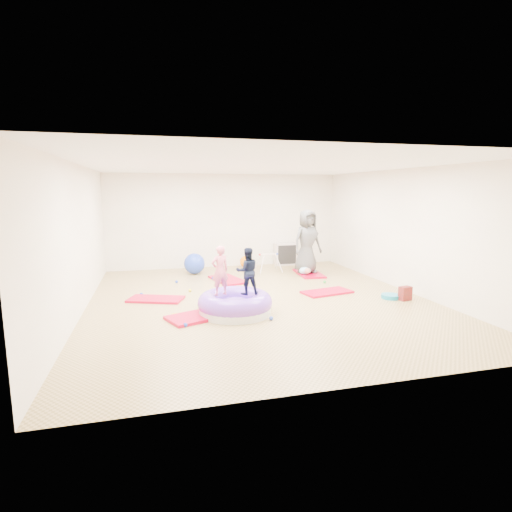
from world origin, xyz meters
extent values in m
cube|color=tan|center=(0.00, 0.00, 0.00)|extent=(7.00, 8.00, 0.01)
cube|color=white|center=(0.00, 0.00, 2.80)|extent=(7.00, 8.00, 0.01)
cube|color=beige|center=(0.00, 4.00, 1.40)|extent=(7.00, 0.01, 2.80)
cube|color=beige|center=(0.00, -4.00, 1.40)|extent=(7.00, 0.01, 2.80)
cube|color=beige|center=(-3.50, 0.00, 1.40)|extent=(0.01, 8.00, 2.80)
cube|color=beige|center=(3.50, 0.00, 1.40)|extent=(0.01, 8.00, 2.80)
cube|color=#C20032|center=(-1.31, -0.87, 0.03)|extent=(1.45, 1.09, 0.05)
cube|color=#C20032|center=(-2.15, 0.51, 0.02)|extent=(1.26, 0.93, 0.05)
cube|color=#C20032|center=(-0.32, 1.99, 0.03)|extent=(0.90, 1.32, 0.05)
cube|color=#C20032|center=(1.63, 0.16, 0.02)|extent=(1.21, 0.77, 0.05)
cube|color=#C20032|center=(2.02, 2.21, 0.03)|extent=(0.72, 1.28, 0.05)
cylinder|color=silver|center=(-0.70, -0.82, 0.08)|extent=(1.37, 1.37, 0.15)
torus|color=purple|center=(-0.70, -0.82, 0.22)|extent=(1.41, 1.41, 0.38)
ellipsoid|color=purple|center=(-0.70, -0.82, 0.13)|extent=(0.75, 0.75, 0.34)
imported|color=#EA6A80|center=(-0.96, -0.73, 0.88)|extent=(0.39, 0.31, 0.94)
imported|color=black|center=(-0.46, -0.81, 0.86)|extent=(0.44, 0.35, 0.89)
imported|color=#464646|center=(1.95, 2.22, 0.92)|extent=(0.97, 0.75, 1.75)
ellipsoid|color=#A1CEF2|center=(1.83, 2.03, 0.15)|extent=(0.34, 0.22, 0.20)
sphere|color=tan|center=(1.83, 1.87, 0.17)|extent=(0.16, 0.16, 0.16)
sphere|color=blue|center=(0.18, 0.60, 0.04)|extent=(0.07, 0.07, 0.07)
sphere|color=yellow|center=(-1.38, 1.05, 0.04)|extent=(0.07, 0.07, 0.07)
sphere|color=blue|center=(-1.62, 2.03, 0.04)|extent=(0.07, 0.07, 0.07)
sphere|color=blue|center=(-0.63, -1.26, 0.04)|extent=(0.07, 0.07, 0.07)
sphere|color=blue|center=(-0.67, 2.20, 0.04)|extent=(0.07, 0.07, 0.07)
sphere|color=blue|center=(-1.67, -1.36, 0.04)|extent=(0.07, 0.07, 0.07)
sphere|color=blue|center=(-0.15, -1.38, 0.04)|extent=(0.07, 0.07, 0.07)
sphere|color=green|center=(1.99, 1.09, 0.04)|extent=(0.07, 0.07, 0.07)
sphere|color=blue|center=(-2.45, 0.96, 0.04)|extent=(0.07, 0.07, 0.07)
sphere|color=green|center=(-1.31, -0.25, 0.04)|extent=(0.07, 0.07, 0.07)
sphere|color=blue|center=(-1.06, 3.07, 0.29)|extent=(0.58, 0.58, 0.58)
sphere|color=#FF7B00|center=(0.54, 3.60, 0.19)|extent=(0.37, 0.37, 0.37)
cylinder|color=beige|center=(0.77, 2.58, 0.28)|extent=(0.20, 0.20, 0.53)
cylinder|color=beige|center=(0.77, 3.03, 0.28)|extent=(0.20, 0.20, 0.53)
cylinder|color=beige|center=(1.26, 2.58, 0.28)|extent=(0.20, 0.20, 0.53)
cylinder|color=beige|center=(1.26, 3.03, 0.28)|extent=(0.20, 0.20, 0.53)
cylinder|color=beige|center=(1.01, 2.81, 0.51)|extent=(0.51, 0.03, 0.03)
sphere|color=red|center=(0.76, 2.81, 0.51)|extent=(0.06, 0.06, 0.06)
sphere|color=blue|center=(1.27, 2.81, 0.51)|extent=(0.06, 0.06, 0.06)
cube|color=beige|center=(1.86, 3.80, 0.34)|extent=(0.68, 0.33, 0.68)
cube|color=black|center=(1.86, 3.64, 0.34)|extent=(0.59, 0.02, 0.59)
cube|color=beige|center=(1.86, 3.75, 0.34)|extent=(0.02, 0.23, 0.60)
cube|color=beige|center=(1.86, 3.75, 0.34)|extent=(0.60, 0.23, 0.02)
cylinder|color=#127DA1|center=(2.77, -0.60, 0.04)|extent=(0.39, 0.39, 0.09)
cube|color=#9E1411|center=(2.98, -0.81, 0.15)|extent=(0.28, 0.21, 0.30)
cylinder|color=yellow|center=(-1.80, -0.68, 0.01)|extent=(0.18, 0.18, 0.03)
camera|label=1|loc=(-2.14, -7.97, 2.29)|focal=28.00mm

